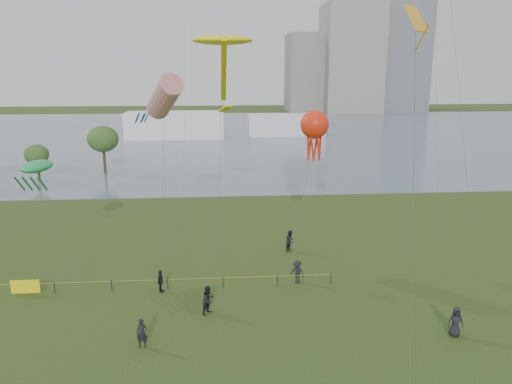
{
  "coord_description": "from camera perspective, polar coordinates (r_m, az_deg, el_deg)",
  "views": [
    {
      "loc": [
        -2.36,
        -20.44,
        15.57
      ],
      "look_at": [
        0.0,
        10.0,
        8.0
      ],
      "focal_mm": 35.0,
      "sensor_mm": 36.0,
      "label": 1
    }
  ],
  "objects": [
    {
      "name": "kite_delta",
      "position": [
        27.37,
        17.86,
        16.62
      ],
      "size": [
        3.67,
        10.69,
        18.7
      ],
      "rotation": [
        0.0,
        0.0,
        -0.16
      ],
      "color": "#3F3F42"
    },
    {
      "name": "spectator_a",
      "position": [
        33.31,
        -5.46,
        -12.17
      ],
      "size": [
        1.15,
        1.17,
        1.91
      ],
      "primitive_type": "imported",
      "rotation": [
        0.0,
        0.0,
        0.87
      ],
      "color": "black",
      "rests_on": "ground_plane"
    },
    {
      "name": "spectator_c",
      "position": [
        36.78,
        -10.86,
        -9.98
      ],
      "size": [
        0.57,
        1.02,
        1.65
      ],
      "primitive_type": "imported",
      "rotation": [
        0.0,
        0.0,
        1.39
      ],
      "color": "black",
      "rests_on": "ground_plane"
    },
    {
      "name": "lake",
      "position": [
        121.47,
        -3.31,
        6.54
      ],
      "size": [
        400.0,
        120.0,
        0.08
      ],
      "primitive_type": "cube",
      "color": "slate",
      "rests_on": "ground_plane"
    },
    {
      "name": "spectator_b",
      "position": [
        37.65,
        4.75,
        -9.09
      ],
      "size": [
        1.29,
        1.23,
        1.76
      ],
      "primitive_type": "imported",
      "rotation": [
        0.0,
        0.0,
        -0.69
      ],
      "color": "black",
      "rests_on": "ground_plane"
    },
    {
      "name": "kite_windsock",
      "position": [
        42.93,
        -10.44,
        10.62
      ],
      "size": [
        4.36,
        7.83,
        15.27
      ],
      "rotation": [
        0.0,
        0.0,
        -0.02
      ],
      "color": "#3F3F42"
    },
    {
      "name": "fence",
      "position": [
        38.33,
        -19.34,
        -9.98
      ],
      "size": [
        24.07,
        0.07,
        1.05
      ],
      "color": "black",
      "rests_on": "ground_plane"
    },
    {
      "name": "building_low",
      "position": [
        191.56,
        6.06,
        13.38
      ],
      "size": [
        16.0,
        18.0,
        28.0
      ],
      "primitive_type": "cube",
      "color": "slate",
      "rests_on": "ground_plane"
    },
    {
      "name": "kite_creature",
      "position": [
        42.07,
        -23.79,
        2.65
      ],
      "size": [
        5.05,
        6.97,
        8.64
      ],
      "rotation": [
        0.0,
        0.0,
        -0.32
      ],
      "color": "#3F3F42"
    },
    {
      "name": "pavilion_right",
      "position": [
        120.28,
        3.44,
        7.66
      ],
      "size": [
        18.0,
        7.0,
        5.0
      ],
      "primitive_type": "cube",
      "color": "silver",
      "rests_on": "ground_plane"
    },
    {
      "name": "kite_octopus",
      "position": [
        40.74,
        6.71,
        7.57
      ],
      "size": [
        4.3,
        8.64,
        12.36
      ],
      "rotation": [
        0.0,
        0.0,
        -0.04
      ],
      "color": "#3F3F42"
    },
    {
      "name": "spectator_d",
      "position": [
        32.88,
        21.85,
        -13.61
      ],
      "size": [
        1.0,
        0.75,
        1.85
      ],
      "primitive_type": "imported",
      "rotation": [
        0.0,
        0.0,
        -0.2
      ],
      "color": "black",
      "rests_on": "ground_plane"
    },
    {
      "name": "building_mid",
      "position": [
        188.78,
        10.76,
        14.73
      ],
      "size": [
        20.0,
        20.0,
        38.0
      ],
      "primitive_type": "cube",
      "color": "gray",
      "rests_on": "ground_plane"
    },
    {
      "name": "spectator_f",
      "position": [
        30.33,
        -12.91,
        -15.45
      ],
      "size": [
        0.67,
        0.47,
        1.74
      ],
      "primitive_type": "imported",
      "rotation": [
        0.0,
        0.0,
        0.09
      ],
      "color": "black",
      "rests_on": "ground_plane"
    },
    {
      "name": "spectator_g",
      "position": [
        43.92,
        3.94,
        -5.58
      ],
      "size": [
        1.11,
        1.15,
        1.87
      ],
      "primitive_type": "imported",
      "rotation": [
        0.0,
        0.0,
        0.94
      ],
      "color": "black",
      "rests_on": "ground_plane"
    },
    {
      "name": "pavilion_left",
      "position": [
        116.53,
        -9.24,
        7.55
      ],
      "size": [
        22.0,
        8.0,
        6.0
      ],
      "primitive_type": "cube",
      "color": "white",
      "rests_on": "ground_plane"
    },
    {
      "name": "kite_stingray",
      "position": [
        39.23,
        -3.85,
        16.8
      ],
      "size": [
        4.65,
        9.93,
        18.02
      ],
      "rotation": [
        0.0,
        0.0,
        0.16
      ],
      "color": "#3F3F42"
    }
  ]
}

